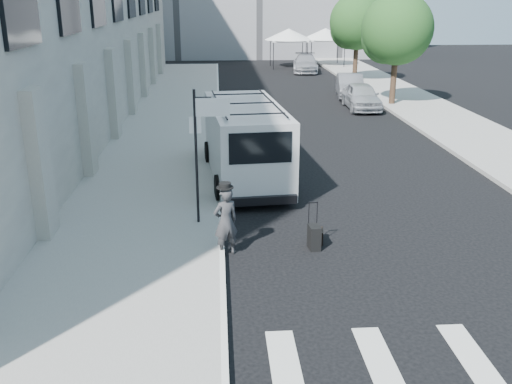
{
  "coord_description": "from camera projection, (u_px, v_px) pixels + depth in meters",
  "views": [
    {
      "loc": [
        -2.02,
        -10.88,
        5.83
      ],
      "look_at": [
        -1.14,
        2.19,
        1.3
      ],
      "focal_mm": 40.0,
      "sensor_mm": 36.0,
      "label": 1
    }
  ],
  "objects": [
    {
      "name": "tent_right",
      "position": [
        326.0,
        34.0,
        48.16
      ],
      "size": [
        4.0,
        4.0,
        3.2
      ],
      "color": "black",
      "rests_on": "ground"
    },
    {
      "name": "cargo_van",
      "position": [
        245.0,
        141.0,
        18.79
      ],
      "size": [
        2.81,
        6.85,
        2.5
      ],
      "rotation": [
        0.0,
        0.0,
        0.09
      ],
      "color": "beige",
      "rests_on": "ground"
    },
    {
      "name": "ground",
      "position": [
        315.0,
        281.0,
        12.29
      ],
      "size": [
        120.0,
        120.0,
        0.0
      ],
      "primitive_type": "plane",
      "color": "black",
      "rests_on": "ground"
    },
    {
      "name": "businessman",
      "position": [
        226.0,
        222.0,
        13.27
      ],
      "size": [
        0.72,
        0.62,
        1.67
      ],
      "primitive_type": "imported",
      "rotation": [
        0.0,
        0.0,
        3.58
      ],
      "color": "#323133",
      "rests_on": "ground"
    },
    {
      "name": "parked_car_c",
      "position": [
        305.0,
        63.0,
        45.4
      ],
      "size": [
        2.5,
        4.91,
        1.36
      ],
      "primitive_type": "imported",
      "rotation": [
        0.0,
        0.0,
        -0.13
      ],
      "color": "#A0A1A8",
      "rests_on": "ground"
    },
    {
      "name": "tree_near",
      "position": [
        394.0,
        32.0,
        30.47
      ],
      "size": [
        3.8,
        3.83,
        6.03
      ],
      "color": "black",
      "rests_on": "ground"
    },
    {
      "name": "suitcase",
      "position": [
        314.0,
        237.0,
        13.76
      ],
      "size": [
        0.29,
        0.43,
        1.14
      ],
      "rotation": [
        0.0,
        0.0,
        0.09
      ],
      "color": "black",
      "rests_on": "ground"
    },
    {
      "name": "briefcase",
      "position": [
        320.0,
        236.0,
        14.15
      ],
      "size": [
        0.18,
        0.45,
        0.34
      ],
      "primitive_type": "cube",
      "rotation": [
        0.0,
        0.0,
        -0.15
      ],
      "color": "black",
      "rests_on": "ground"
    },
    {
      "name": "parked_car_b",
      "position": [
        350.0,
        86.0,
        34.15
      ],
      "size": [
        2.02,
        4.34,
        1.38
      ],
      "primitive_type": "imported",
      "rotation": [
        0.0,
        0.0,
        -0.14
      ],
      "color": "slate",
      "rests_on": "ground"
    },
    {
      "name": "sidewalk_right",
      "position": [
        416.0,
        104.0,
        31.69
      ],
      "size": [
        4.0,
        56.0,
        0.15
      ],
      "primitive_type": "cube",
      "color": "gray",
      "rests_on": "ground"
    },
    {
      "name": "sidewalk_left",
      "position": [
        171.0,
        123.0,
        27.08
      ],
      "size": [
        4.5,
        48.0,
        0.15
      ],
      "primitive_type": "cube",
      "color": "gray",
      "rests_on": "ground"
    },
    {
      "name": "parked_car_a",
      "position": [
        361.0,
        96.0,
        30.58
      ],
      "size": [
        1.78,
        4.15,
        1.4
      ],
      "primitive_type": "imported",
      "rotation": [
        0.0,
        0.0,
        -0.03
      ],
      "color": "#AFB1B7",
      "rests_on": "ground"
    },
    {
      "name": "tent_left",
      "position": [
        289.0,
        35.0,
        47.49
      ],
      "size": [
        4.0,
        4.0,
        3.2
      ],
      "color": "black",
      "rests_on": "ground"
    },
    {
      "name": "sign_pole",
      "position": [
        205.0,
        129.0,
        14.29
      ],
      "size": [
        1.03,
        0.07,
        3.5
      ],
      "color": "black",
      "rests_on": "sidewalk_left"
    },
    {
      "name": "tree_far",
      "position": [
        355.0,
        24.0,
        38.95
      ],
      "size": [
        3.8,
        3.83,
        6.03
      ],
      "color": "black",
      "rests_on": "ground"
    }
  ]
}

